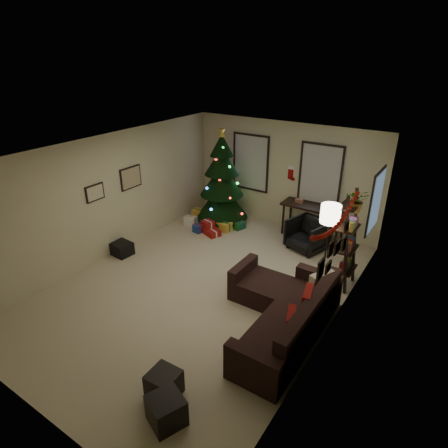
{
  "coord_description": "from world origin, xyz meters",
  "views": [
    {
      "loc": [
        3.84,
        -5.05,
        4.31
      ],
      "look_at": [
        0.1,
        0.6,
        1.15
      ],
      "focal_mm": 30.57,
      "sensor_mm": 36.0,
      "label": 1
    }
  ],
  "objects": [
    {
      "name": "floor",
      "position": [
        0.0,
        0.0,
        0.0
      ],
      "size": [
        7.0,
        7.0,
        0.0
      ],
      "primitive_type": "plane",
      "color": "#C6B795",
      "rests_on": "ground"
    },
    {
      "name": "ceiling",
      "position": [
        0.0,
        0.0,
        2.7
      ],
      "size": [
        7.0,
        7.0,
        0.0
      ],
      "primitive_type": "plane",
      "rotation": [
        3.14,
        0.0,
        0.0
      ],
      "color": "white",
      "rests_on": "floor"
    },
    {
      "name": "wall_back",
      "position": [
        0.0,
        3.5,
        1.35
      ],
      "size": [
        5.0,
        0.0,
        5.0
      ],
      "primitive_type": "plane",
      "rotation": [
        1.57,
        0.0,
        0.0
      ],
      "color": "beige",
      "rests_on": "floor"
    },
    {
      "name": "wall_front",
      "position": [
        0.0,
        -3.5,
        1.35
      ],
      "size": [
        5.0,
        0.0,
        5.0
      ],
      "primitive_type": "plane",
      "rotation": [
        -1.57,
        0.0,
        0.0
      ],
      "color": "beige",
      "rests_on": "floor"
    },
    {
      "name": "wall_left",
      "position": [
        -2.5,
        0.0,
        1.35
      ],
      "size": [
        0.0,
        7.0,
        7.0
      ],
      "primitive_type": "plane",
      "rotation": [
        1.57,
        0.0,
        1.57
      ],
      "color": "beige",
      "rests_on": "floor"
    },
    {
      "name": "wall_right",
      "position": [
        2.5,
        0.0,
        1.35
      ],
      "size": [
        0.0,
        7.0,
        7.0
      ],
      "primitive_type": "plane",
      "rotation": [
        1.57,
        0.0,
        -1.57
      ],
      "color": "beige",
      "rests_on": "floor"
    },
    {
      "name": "window_back_left",
      "position": [
        -0.95,
        3.47,
        1.55
      ],
      "size": [
        1.05,
        0.06,
        1.5
      ],
      "color": "#728CB2",
      "rests_on": "wall_back"
    },
    {
      "name": "window_back_right",
      "position": [
        0.95,
        3.47,
        1.55
      ],
      "size": [
        1.05,
        0.06,
        1.5
      ],
      "color": "#728CB2",
      "rests_on": "wall_back"
    },
    {
      "name": "window_right_wall",
      "position": [
        2.47,
        2.55,
        1.5
      ],
      "size": [
        0.06,
        0.9,
        1.3
      ],
      "color": "#728CB2",
      "rests_on": "wall_right"
    },
    {
      "name": "christmas_tree",
      "position": [
        -1.43,
        2.82,
        1.06
      ],
      "size": [
        1.38,
        1.38,
        2.57
      ],
      "rotation": [
        0.0,
        0.0,
        0.23
      ],
      "color": "black",
      "rests_on": "floor"
    },
    {
      "name": "presents",
      "position": [
        -1.37,
        2.28,
        0.12
      ],
      "size": [
        1.5,
        1.01,
        0.3
      ],
      "rotation": [
        0.0,
        0.0,
        -0.19
      ],
      "color": "gold",
      "rests_on": "floor"
    },
    {
      "name": "sofa",
      "position": [
        1.85,
        -0.23,
        0.28
      ],
      "size": [
        1.81,
        2.64,
        0.85
      ],
      "color": "black",
      "rests_on": "floor"
    },
    {
      "name": "pillow_red_a",
      "position": [
        2.21,
        -0.84,
        0.64
      ],
      "size": [
        0.24,
        0.43,
        0.41
      ],
      "primitive_type": "cube",
      "rotation": [
        0.0,
        0.0,
        0.33
      ],
      "color": "maroon",
      "rests_on": "sofa"
    },
    {
      "name": "pillow_red_b",
      "position": [
        2.21,
        -0.21,
        0.64
      ],
      "size": [
        0.22,
        0.46,
        0.45
      ],
      "primitive_type": "cube",
      "rotation": [
        0.0,
        0.0,
        0.23
      ],
      "color": "maroon",
      "rests_on": "sofa"
    },
    {
      "name": "pillow_cream",
      "position": [
        2.21,
        0.4,
        0.63
      ],
      "size": [
        0.31,
        0.47,
        0.46
      ],
      "primitive_type": "cube",
      "rotation": [
        0.0,
        0.0,
        -0.44
      ],
      "color": "#BEB19A",
      "rests_on": "sofa"
    },
    {
      "name": "ottoman_near",
      "position": [
        1.1,
        -2.38,
        0.19
      ],
      "size": [
        0.41,
        0.41,
        0.37
      ],
      "primitive_type": "cube",
      "rotation": [
        0.0,
        0.0,
        0.03
      ],
      "color": "black",
      "rests_on": "floor"
    },
    {
      "name": "ottoman_far",
      "position": [
        1.41,
        -2.68,
        0.2
      ],
      "size": [
        0.54,
        0.54,
        0.39
      ],
      "primitive_type": "cube",
      "rotation": [
        0.0,
        0.0,
        -0.4
      ],
      "color": "black",
      "rests_on": "floor"
    },
    {
      "name": "desk",
      "position": [
        0.96,
        3.22,
        0.74
      ],
      "size": [
        1.55,
        0.55,
        0.83
      ],
      "color": "black",
      "rests_on": "floor"
    },
    {
      "name": "desk_chair",
      "position": [
        1.11,
        2.57,
        0.37
      ],
      "size": [
        0.89,
        0.86,
        0.74
      ],
      "primitive_type": "imported",
      "rotation": [
        0.0,
        0.0,
        -0.29
      ],
      "color": "black",
      "rests_on": "floor"
    },
    {
      "name": "bookshelf",
      "position": [
        2.3,
        1.57,
        0.95
      ],
      "size": [
        0.3,
        0.57,
        1.95
      ],
      "color": "black",
      "rests_on": "floor"
    },
    {
      "name": "potted_plant",
      "position": [
        2.3,
        1.65,
        1.85
      ],
      "size": [
        0.61,
        0.56,
        0.58
      ],
      "primitive_type": "imported",
      "rotation": [
        0.0,
        0.0,
        0.24
      ],
      "color": "#4C4C4C",
      "rests_on": "bookshelf"
    },
    {
      "name": "floor_lamp",
      "position": [
        1.95,
        1.31,
        1.44
      ],
      "size": [
        0.36,
        0.36,
        1.72
      ],
      "rotation": [
        0.0,
        0.0,
        -0.25
      ],
      "color": "black",
      "rests_on": "floor"
    },
    {
      "name": "art_map",
      "position": [
        -2.48,
        0.67,
        1.62
      ],
      "size": [
        0.04,
        0.6,
        0.5
      ],
      "color": "black",
      "rests_on": "wall_left"
    },
    {
      "name": "art_abstract",
      "position": [
        -2.48,
        -0.35,
        1.57
      ],
      "size": [
        0.04,
        0.45,
        0.35
      ],
      "color": "black",
      "rests_on": "wall_left"
    },
    {
      "name": "gallery",
      "position": [
        2.48,
        -0.07,
        1.57
      ],
      "size": [
        0.03,
        1.25,
        0.54
      ],
      "color": "black",
      "rests_on": "wall_right"
    },
    {
      "name": "garland",
      "position": [
        2.45,
        -0.02,
        2.07
      ],
      "size": [
        0.08,
        1.9,
        0.3
      ],
      "primitive_type": null,
      "color": "#A5140C",
      "rests_on": "wall_right"
    },
    {
      "name": "stocking_left",
      "position": [
        -0.14,
        3.57,
        1.38
      ],
      "size": [
        0.2,
        0.05,
        0.36
      ],
      "color": "#990F0C",
      "rests_on": "wall_back"
    },
    {
      "name": "stocking_right",
      "position": [
        0.19,
        3.51,
        1.46
      ],
      "size": [
        0.2,
        0.05,
        0.36
      ],
      "color": "#990F0C",
      "rests_on": "wall_back"
    },
    {
      "name": "storage_bin",
      "position": [
        -2.37,
        0.01,
        0.15
      ],
      "size": [
        0.61,
        0.43,
        0.29
      ],
      "primitive_type": "cube",
      "rotation": [
        0.0,
        0.0,
        -0.08
      ],
      "color": "black",
      "rests_on": "floor"
    }
  ]
}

